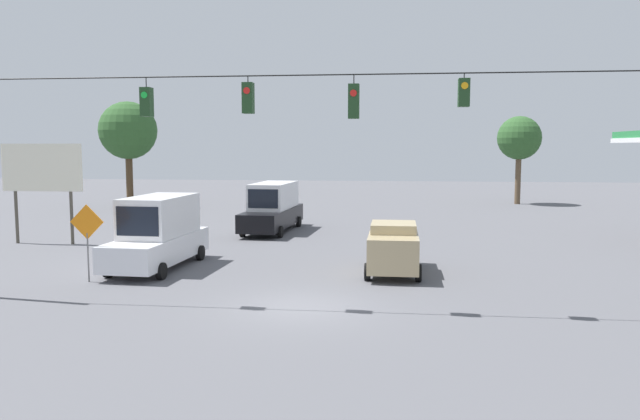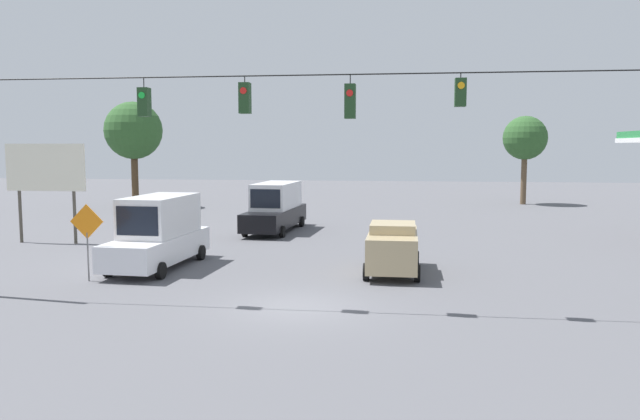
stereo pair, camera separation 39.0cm
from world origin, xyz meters
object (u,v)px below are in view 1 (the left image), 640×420
at_px(box_truck_black_withflow_far, 273,207).
at_px(roadside_billboard, 42,173).
at_px(tree_horizon_left, 128,131).
at_px(tree_horizon_right, 519,139).
at_px(traffic_cone_second, 148,257).
at_px(work_zone_sign, 87,228).
at_px(overhead_signal_span, 300,144).
at_px(traffic_cone_fourth, 190,241).
at_px(traffic_cone_nearest, 130,268).
at_px(traffic_cone_fifth, 200,234).
at_px(box_truck_white_parked_shoulder, 158,233).
at_px(sedan_tan_crossing_near, 393,247).
at_px(traffic_cone_third, 172,248).

distance_m(box_truck_black_withflow_far, roadside_billboard, 12.38).
bearing_deg(tree_horizon_left, tree_horizon_right, -168.03).
distance_m(traffic_cone_second, work_zone_sign, 3.91).
bearing_deg(box_truck_black_withflow_far, traffic_cone_second, 73.43).
bearing_deg(tree_horizon_right, roadside_billboard, 41.91).
relative_size(overhead_signal_span, work_zone_sign, 7.81).
xyz_separation_m(overhead_signal_span, traffic_cone_fourth, (7.10, -10.64, -4.69)).
bearing_deg(roadside_billboard, box_truck_black_withflow_far, -150.56).
xyz_separation_m(traffic_cone_nearest, traffic_cone_fifth, (0.07, -9.02, 0.00)).
distance_m(traffic_cone_fourth, roadside_billboard, 8.31).
bearing_deg(box_truck_white_parked_shoulder, traffic_cone_second, -37.32).
distance_m(box_truck_black_withflow_far, traffic_cone_fourth, 6.88).
xyz_separation_m(sedan_tan_crossing_near, tree_horizon_right, (-10.54, -30.54, 4.52)).
bearing_deg(traffic_cone_fifth, traffic_cone_third, 90.57).
height_order(box_truck_black_withflow_far, traffic_cone_second, box_truck_black_withflow_far).
height_order(sedan_tan_crossing_near, traffic_cone_third, sedan_tan_crossing_near).
xyz_separation_m(work_zone_sign, tree_horizon_right, (-21.58, -33.47, 3.57)).
distance_m(sedan_tan_crossing_near, roadside_billboard, 18.54).
relative_size(traffic_cone_fifth, tree_horizon_right, 0.08).
distance_m(traffic_cone_nearest, traffic_cone_fourth, 6.88).
bearing_deg(traffic_cone_second, tree_horizon_right, -124.59).
height_order(box_truck_white_parked_shoulder, traffic_cone_fourth, box_truck_white_parked_shoulder).
bearing_deg(tree_horizon_left, traffic_cone_fourth, 120.94).
xyz_separation_m(box_truck_white_parked_shoulder, traffic_cone_second, (0.69, -0.52, -1.12)).
distance_m(box_truck_black_withflow_far, traffic_cone_fifth, 5.15).
distance_m(traffic_cone_nearest, traffic_cone_second, 2.19).
relative_size(traffic_cone_nearest, roadside_billboard, 0.12).
distance_m(traffic_cone_second, roadside_billboard, 9.42).
bearing_deg(work_zone_sign, traffic_cone_fifth, -95.36).
bearing_deg(roadside_billboard, tree_horizon_left, -79.15).
bearing_deg(traffic_cone_nearest, tree_horizon_left, -66.46).
distance_m(traffic_cone_second, traffic_cone_fifth, 6.84).
bearing_deg(sedan_tan_crossing_near, tree_horizon_right, -109.04).
height_order(traffic_cone_fifth, tree_horizon_left, tree_horizon_left).
relative_size(work_zone_sign, tree_horizon_left, 0.34).
bearing_deg(traffic_cone_fifth, traffic_cone_second, 89.14).
bearing_deg(tree_horizon_right, traffic_cone_third, 53.27).
bearing_deg(tree_horizon_right, traffic_cone_fourth, 51.05).
xyz_separation_m(traffic_cone_nearest, traffic_cone_second, (0.17, -2.19, 0.00)).
relative_size(box_truck_white_parked_shoulder, traffic_cone_third, 10.29).
bearing_deg(tree_horizon_right, sedan_tan_crossing_near, 70.96).
relative_size(box_truck_white_parked_shoulder, tree_horizon_right, 0.85).
height_order(traffic_cone_nearest, tree_horizon_right, tree_horizon_right).
height_order(traffic_cone_nearest, traffic_cone_fourth, same).
bearing_deg(traffic_cone_nearest, tree_horizon_right, -122.52).
distance_m(traffic_cone_nearest, work_zone_sign, 2.33).
distance_m(box_truck_white_parked_shoulder, traffic_cone_second, 1.42).
distance_m(sedan_tan_crossing_near, traffic_cone_third, 10.49).
bearing_deg(work_zone_sign, tree_horizon_right, -122.81).
bearing_deg(box_truck_white_parked_shoulder, traffic_cone_fifth, -85.47).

